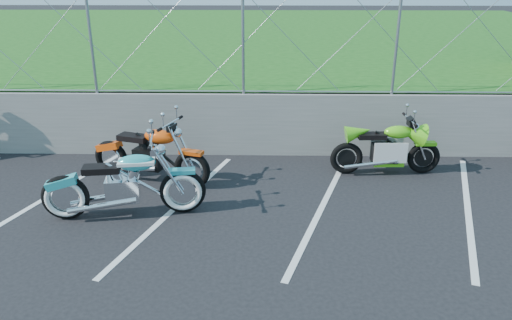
{
  "coord_description": "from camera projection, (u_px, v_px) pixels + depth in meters",
  "views": [
    {
      "loc": [
        1.46,
        -6.43,
        3.75
      ],
      "look_at": [
        1.3,
        1.3,
        0.71
      ],
      "focal_mm": 35.0,
      "sensor_mm": 36.0,
      "label": 1
    }
  ],
  "objects": [
    {
      "name": "cruiser_turquoise",
      "position": [
        126.0,
        186.0,
        7.82
      ],
      "size": [
        2.54,
        0.8,
        1.27
      ],
      "rotation": [
        0.0,
        0.0,
        0.15
      ],
      "color": "black",
      "rests_on": "ground"
    },
    {
      "name": "parking_lines",
      "position": [
        250.0,
        206.0,
        8.29
      ],
      "size": [
        18.29,
        4.31,
        0.01
      ],
      "color": "silver",
      "rests_on": "ground"
    },
    {
      "name": "chain_link_fence",
      "position": [
        192.0,
        44.0,
        9.8
      ],
      "size": [
        28.0,
        0.03,
        2.0
      ],
      "color": "gray",
      "rests_on": "retaining_wall"
    },
    {
      "name": "naked_orange",
      "position": [
        152.0,
        156.0,
        9.06
      ],
      "size": [
        2.3,
        0.95,
        1.18
      ],
      "rotation": [
        0.0,
        0.0,
        -0.31
      ],
      "color": "black",
      "rests_on": "ground"
    },
    {
      "name": "ground",
      "position": [
        167.0,
        236.0,
        7.38
      ],
      "size": [
        90.0,
        90.0,
        0.0
      ],
      "primitive_type": "plane",
      "color": "black",
      "rests_on": "ground"
    },
    {
      "name": "retaining_wall",
      "position": [
        196.0,
        124.0,
        10.4
      ],
      "size": [
        30.0,
        0.22,
        1.3
      ],
      "primitive_type": "cube",
      "color": "slate",
      "rests_on": "ground"
    },
    {
      "name": "grass_field",
      "position": [
        229.0,
        49.0,
        19.71
      ],
      "size": [
        30.0,
        20.0,
        1.3
      ],
      "primitive_type": "cube",
      "color": "#194F15",
      "rests_on": "ground"
    },
    {
      "name": "sportbike_green",
      "position": [
        387.0,
        150.0,
        9.44
      ],
      "size": [
        2.1,
        0.75,
        1.09
      ],
      "rotation": [
        0.0,
        0.0,
        0.04
      ],
      "color": "black",
      "rests_on": "ground"
    }
  ]
}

